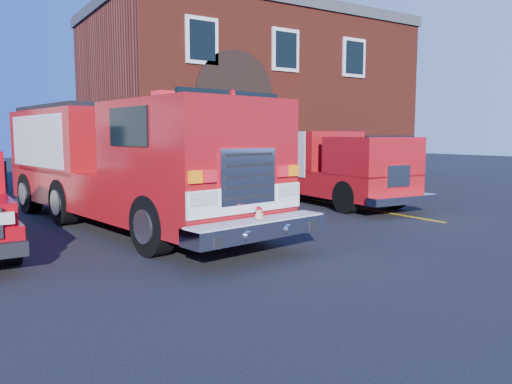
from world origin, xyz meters
TOP-DOWN VIEW (x-y plane):
  - ground at (0.00, 0.00)m, footprint 100.00×100.00m
  - parking_stripe_near at (6.50, 1.00)m, footprint 0.12×3.00m
  - parking_stripe_mid at (6.50, 4.00)m, footprint 0.12×3.00m
  - parking_stripe_far at (6.50, 7.00)m, footprint 0.12×3.00m
  - fire_station at (8.99, 13.98)m, footprint 15.20×10.20m
  - fire_engine at (-0.84, 3.84)m, footprint 4.48×10.78m
  - secondary_truck at (6.50, 4.70)m, footprint 2.72×7.73m

SIDE VIEW (x-z plane):
  - ground at x=0.00m, z-range 0.00..0.00m
  - parking_stripe_near at x=6.50m, z-range 0.00..0.01m
  - parking_stripe_mid at x=6.50m, z-range 0.00..0.01m
  - parking_stripe_far at x=6.50m, z-range 0.00..0.01m
  - secondary_truck at x=6.50m, z-range 0.11..2.58m
  - fire_engine at x=-0.84m, z-range 0.06..3.28m
  - fire_station at x=8.99m, z-range 0.03..8.48m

